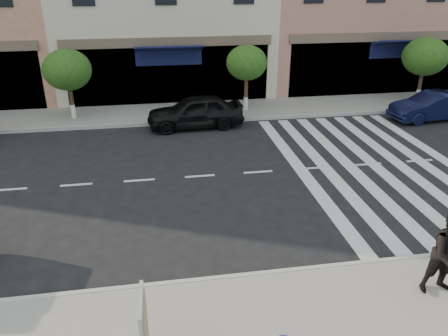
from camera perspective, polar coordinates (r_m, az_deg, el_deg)
ground at (r=11.19m, az=-0.84°, el=-9.85°), size 120.00×120.00×0.00m
sidewalk_far at (r=21.12m, az=-5.33°, el=7.24°), size 60.00×3.00×0.15m
street_tree_wb at (r=20.66m, az=-19.80°, el=11.94°), size 2.10×2.10×3.06m
street_tree_c at (r=20.78m, az=2.97°, el=13.52°), size 1.90×1.90×3.04m
street_tree_ea at (r=24.30m, az=24.79°, el=13.07°), size 2.20×2.20×3.19m
poster_board at (r=7.82m, az=-10.36°, el=-20.48°), size 0.33×0.92×1.41m
car_far_mid at (r=19.08m, az=-3.79°, el=7.38°), size 4.21×1.86×1.41m
car_far_right at (r=22.17m, az=25.52°, el=7.28°), size 3.95×1.71×1.26m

